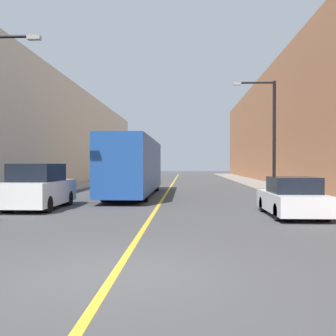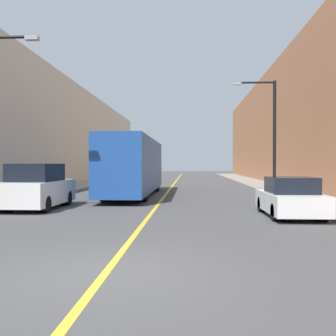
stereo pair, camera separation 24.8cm
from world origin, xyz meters
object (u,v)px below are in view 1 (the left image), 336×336
object	(u,v)px
parked_suv_left	(39,188)
car_right_near	(292,199)
bus	(134,166)
street_lamp_right	(270,129)

from	to	relation	value
parked_suv_left	car_right_near	distance (m)	10.58
bus	parked_suv_left	size ratio (longest dim) A/B	2.76
parked_suv_left	street_lamp_right	xyz separation A→B (m)	(11.59, 7.47, 3.22)
bus	street_lamp_right	size ratio (longest dim) A/B	1.85
parked_suv_left	car_right_near	bearing A→B (deg)	-11.01
parked_suv_left	street_lamp_right	size ratio (longest dim) A/B	0.67
parked_suv_left	street_lamp_right	bearing A→B (deg)	32.81
bus	parked_suv_left	world-z (taller)	bus
parked_suv_left	car_right_near	xyz separation A→B (m)	(10.39, -2.02, -0.24)
car_right_near	parked_suv_left	bearing A→B (deg)	168.99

